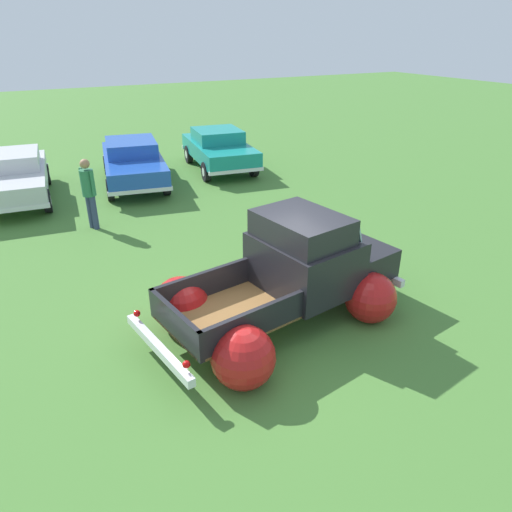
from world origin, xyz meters
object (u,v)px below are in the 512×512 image
Objects in this scene: vintage_pickup_truck at (293,279)px; spectator_0 at (89,189)px; show_car_1 at (133,161)px; show_car_2 at (219,148)px; show_car_0 at (13,175)px; lane_cone_0 at (332,226)px.

spectator_0 is at bearing 102.27° from vintage_pickup_truck.
vintage_pickup_truck is 9.37m from show_car_1.
show_car_2 is 2.39× the size of spectator_0.
show_car_0 is 3.76m from spectator_0.
vintage_pickup_truck reaches higher than show_car_1.
show_car_0 reaches higher than lane_cone_0.
show_car_2 is (6.86, 0.35, -0.00)m from show_car_0.
vintage_pickup_truck is at bearing -137.28° from lane_cone_0.
show_car_1 is 1.12× the size of show_car_2.
show_car_1 reaches higher than lane_cone_0.
lane_cone_0 is (3.09, -6.84, -0.47)m from show_car_1.
vintage_pickup_truck is 3.75m from lane_cone_0.
show_car_1 is 3.93m from spectator_0.
show_car_2 is (3.26, 0.36, -0.00)m from show_car_1.
show_car_2 is at bearing -169.86° from spectator_0.
vintage_pickup_truck is at bearing -8.86° from show_car_2.
show_car_2 is 6.45m from spectator_0.
vintage_pickup_truck is at bearing 12.42° from show_car_1.
show_car_1 is 3.28m from show_car_2.
show_car_0 and show_car_1 have the same top height.
show_car_2 reaches higher than lane_cone_0.
vintage_pickup_truck is 6.44m from spectator_0.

